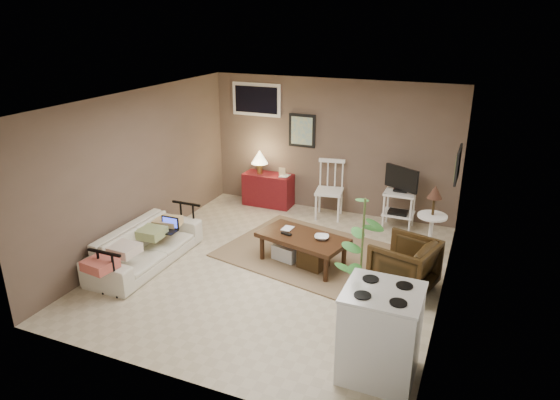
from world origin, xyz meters
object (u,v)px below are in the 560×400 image
at_px(coffee_table, 302,248).
at_px(armchair, 404,263).
at_px(stove, 380,333).
at_px(tv_stand, 400,196).
at_px(sofa, 145,240).
at_px(red_console, 267,186).
at_px(spindle_chair, 329,191).
at_px(side_table, 433,214).
at_px(potted_plant, 361,261).

height_order(coffee_table, armchair, armchair).
height_order(armchair, stove, stove).
bearing_deg(tv_stand, armchair, -77.81).
distance_m(sofa, red_console, 2.93).
relative_size(spindle_chair, side_table, 0.90).
bearing_deg(potted_plant, spindle_chair, 113.27).
distance_m(spindle_chair, armchair, 2.61).
distance_m(red_console, side_table, 3.31).
relative_size(coffee_table, sofa, 0.73).
height_order(tv_stand, potted_plant, potted_plant).
distance_m(red_console, spindle_chair, 1.27).
xyz_separation_m(red_console, tv_stand, (2.49, -0.14, 0.20)).
height_order(red_console, stove, red_console).
bearing_deg(potted_plant, sofa, 173.66).
bearing_deg(armchair, side_table, -175.11).
height_order(tv_stand, side_table, side_table).
bearing_deg(stove, coffee_table, 128.74).
relative_size(armchair, stove, 0.78).
xyz_separation_m(spindle_chair, stove, (1.72, -3.81, 0.00)).
distance_m(red_console, stove, 4.93).
height_order(red_console, tv_stand, tv_stand).
height_order(tv_stand, stove, tv_stand).
xyz_separation_m(sofa, tv_stand, (3.13, 2.72, 0.20)).
xyz_separation_m(side_table, potted_plant, (-0.52, -2.15, 0.16)).
relative_size(potted_plant, stove, 1.67).
bearing_deg(stove, sofa, 163.67).
height_order(tv_stand, armchair, tv_stand).
bearing_deg(spindle_chair, tv_stand, -0.97).
height_order(coffee_table, spindle_chair, spindle_chair).
distance_m(sofa, spindle_chair, 3.34).
xyz_separation_m(tv_stand, armchair, (0.43, -1.99, -0.19)).
bearing_deg(potted_plant, side_table, 76.27).
height_order(spindle_chair, stove, spindle_chair).
bearing_deg(side_table, potted_plant, -103.73).
height_order(spindle_chair, potted_plant, potted_plant).
xyz_separation_m(armchair, stove, (0.06, -1.80, 0.10)).
relative_size(coffee_table, red_console, 1.31).
bearing_deg(sofa, spindle_chair, -34.68).
relative_size(sofa, red_console, 1.79).
height_order(sofa, side_table, side_table).
relative_size(spindle_chair, tv_stand, 0.95).
relative_size(red_console, potted_plant, 0.65).
relative_size(red_console, tv_stand, 0.99).
distance_m(sofa, potted_plant, 3.29).
bearing_deg(coffee_table, tv_stand, 61.05).
distance_m(coffee_table, armchair, 1.48).
xyz_separation_m(coffee_table, side_table, (1.67, 0.94, 0.44)).
distance_m(armchair, stove, 1.80).
xyz_separation_m(coffee_table, tv_stand, (1.04, 1.88, 0.30)).
relative_size(tv_stand, side_table, 0.94).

